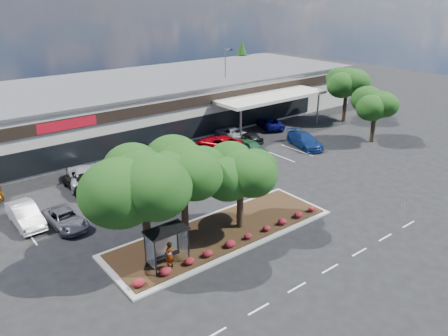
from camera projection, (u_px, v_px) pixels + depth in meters
ground at (278, 247)px, 31.28m from camera, size 160.00×160.00×0.00m
retail_store at (88, 111)px, 54.82m from camera, size 80.40×25.20×6.25m
landscape_island at (222, 232)px, 32.99m from camera, size 18.00×6.00×0.26m
lane_markings at (194, 198)px, 38.78m from camera, size 33.12×20.06×0.01m
shrub_row at (240, 239)px, 31.32m from camera, size 17.00×0.80×0.50m
bus_shelter at (165, 236)px, 28.25m from camera, size 2.75×1.55×2.59m
island_tree_west at (145, 204)px, 28.38m from camera, size 7.20×7.20×7.89m
island_tree_mid at (184, 190)px, 31.01m from camera, size 6.60×6.60×7.32m
island_tree_east at (240, 188)px, 32.38m from camera, size 5.80×5.80×6.50m
tree_east_near at (375, 116)px, 52.33m from camera, size 5.60×5.60×6.51m
tree_east_far at (346, 94)px, 60.82m from camera, size 6.40×6.40×7.62m
conifer_north_east at (241, 65)px, 81.21m from camera, size 3.96×3.96×9.00m
person_waiting at (169, 255)px, 28.10m from camera, size 0.78×0.58×1.94m
light_pole at (226, 90)px, 60.06m from camera, size 1.43×0.65×10.11m
survey_stake at (405, 203)px, 36.27m from camera, size 0.08×0.14×1.07m
car_0 at (65, 219)px, 33.80m from camera, size 2.50×4.89×1.32m
car_1 at (25, 215)px, 34.06m from camera, size 1.85×5.08×1.66m
car_4 at (193, 175)px, 41.59m from camera, size 4.42×6.10×1.64m
car_5 at (239, 155)px, 46.67m from camera, size 3.62×5.40×1.68m
car_6 at (245, 169)px, 43.38m from camera, size 2.05×4.73×1.36m
car_7 at (252, 147)px, 49.20m from camera, size 2.00×4.60×1.55m
car_8 at (305, 140)px, 51.39m from camera, size 3.76×6.07×1.64m
car_10 at (82, 182)px, 40.22m from camera, size 2.74×5.56×1.52m
car_11 at (84, 175)px, 41.45m from camera, size 4.30×6.70×1.72m
car_12 at (141, 164)px, 44.77m from camera, size 2.04×4.07×1.33m
car_13 at (166, 148)px, 48.99m from camera, size 2.87×5.94×1.63m
car_14 at (220, 143)px, 50.42m from camera, size 4.50×6.48×1.64m
car_15 at (231, 133)px, 54.64m from camera, size 2.42×4.99×1.37m
car_16 at (248, 138)px, 52.80m from camera, size 1.82×4.15×1.39m
car_17 at (270, 123)px, 58.64m from camera, size 4.43×5.91×1.49m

